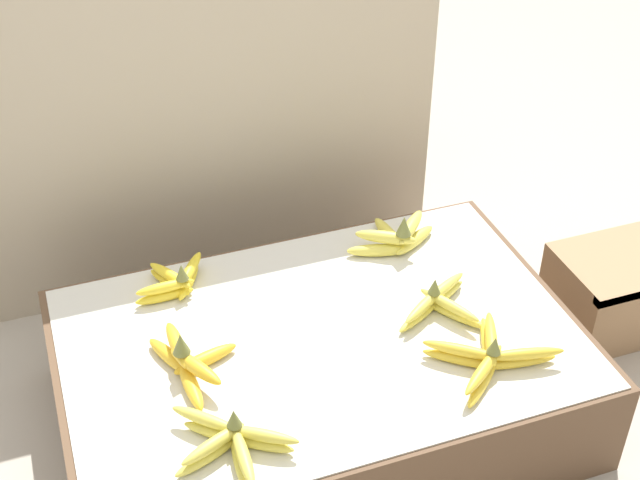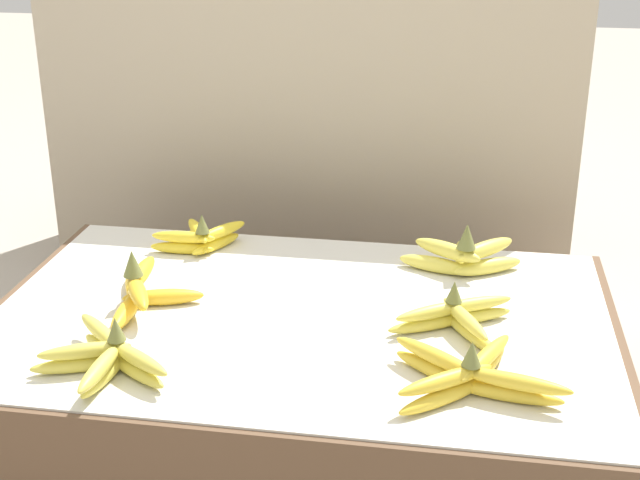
# 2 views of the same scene
# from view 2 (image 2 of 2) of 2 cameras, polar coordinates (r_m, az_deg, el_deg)

# --- Properties ---
(ground_plane) EXTENTS (10.00, 10.00, 0.00)m
(ground_plane) POSITION_cam_2_polar(r_m,az_deg,el_deg) (1.70, -1.23, -12.22)
(ground_plane) COLOR #A89E8E
(display_platform) EXTENTS (1.11, 0.73, 0.25)m
(display_platform) POSITION_cam_2_polar(r_m,az_deg,el_deg) (1.63, -1.27, -8.66)
(display_platform) COLOR brown
(display_platform) RESTS_ON ground_plane
(back_vendor_table) EXTENTS (1.26, 0.50, 0.85)m
(back_vendor_table) POSITION_cam_2_polar(r_m,az_deg,el_deg) (2.30, -0.06, 8.81)
(back_vendor_table) COLOR tan
(back_vendor_table) RESTS_ON ground_plane
(banana_bunch_front_left) EXTENTS (0.24, 0.24, 0.09)m
(banana_bunch_front_left) POSITION_cam_2_polar(r_m,az_deg,el_deg) (1.43, -13.51, -7.29)
(banana_bunch_front_left) COLOR #DBCC4C
(banana_bunch_front_left) RESTS_ON display_platform
(banana_bunch_front_midleft) EXTENTS (0.27, 0.24, 0.09)m
(banana_bunch_front_midleft) POSITION_cam_2_polar(r_m,az_deg,el_deg) (1.36, 9.56, -8.49)
(banana_bunch_front_midleft) COLOR gold
(banana_bunch_front_midleft) RESTS_ON display_platform
(banana_bunch_middle_left) EXTENTS (0.18, 0.24, 0.11)m
(banana_bunch_middle_left) POSITION_cam_2_polar(r_m,az_deg,el_deg) (1.62, -11.46, -3.12)
(banana_bunch_middle_left) COLOR gold
(banana_bunch_middle_left) RESTS_ON display_platform
(banana_bunch_middle_midleft) EXTENTS (0.21, 0.18, 0.08)m
(banana_bunch_middle_midleft) POSITION_cam_2_polar(r_m,az_deg,el_deg) (1.53, 8.76, -4.86)
(banana_bunch_middle_midleft) COLOR #DBCC4C
(banana_bunch_middle_midleft) RESTS_ON display_platform
(banana_bunch_back_left) EXTENTS (0.18, 0.14, 0.09)m
(banana_bunch_back_left) POSITION_cam_2_polar(r_m,az_deg,el_deg) (1.84, -7.69, 0.16)
(banana_bunch_back_left) COLOR yellow
(banana_bunch_back_left) RESTS_ON display_platform
(banana_bunch_back_midleft) EXTENTS (0.25, 0.17, 0.11)m
(banana_bunch_back_midleft) POSITION_cam_2_polar(r_m,az_deg,el_deg) (1.75, 9.19, -0.98)
(banana_bunch_back_midleft) COLOR #DBCC4C
(banana_bunch_back_midleft) RESTS_ON display_platform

